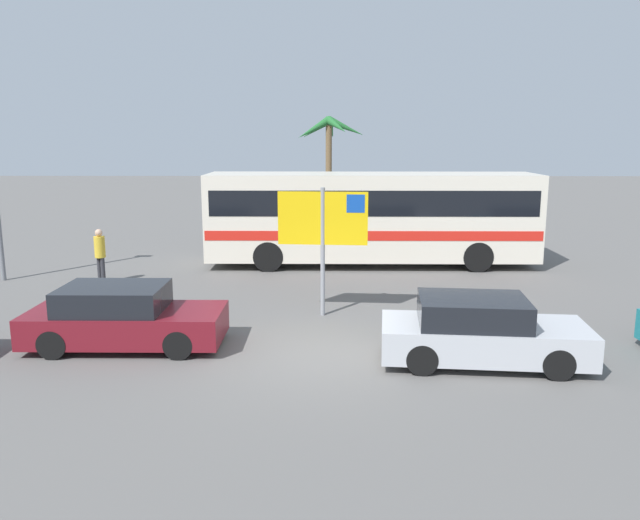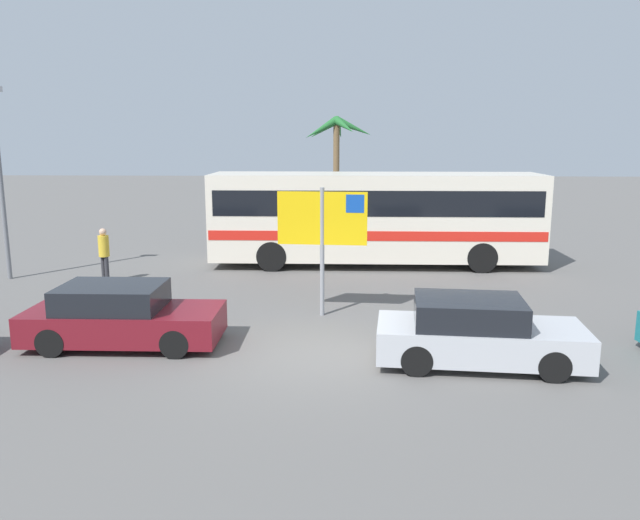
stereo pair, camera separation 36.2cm
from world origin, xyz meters
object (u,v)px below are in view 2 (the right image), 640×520
at_px(ferry_sign, 324,223).
at_px(car_silver, 477,333).
at_px(pedestrian_by_bus, 104,251).
at_px(bus_front_coach, 375,214).
at_px(car_maroon, 121,316).

height_order(ferry_sign, car_silver, ferry_sign).
bearing_deg(pedestrian_by_bus, ferry_sign, -79.25).
relative_size(ferry_sign, car_silver, 0.78).
height_order(bus_front_coach, car_silver, bus_front_coach).
xyz_separation_m(ferry_sign, pedestrian_by_bus, (-6.82, 3.39, -1.34)).
distance_m(car_silver, pedestrian_by_bus, 11.97).
bearing_deg(car_maroon, ferry_sign, 29.41).
bearing_deg(car_silver, bus_front_coach, 103.99).
bearing_deg(bus_front_coach, ferry_sign, -104.04).
bearing_deg(ferry_sign, car_maroon, -146.11).
relative_size(bus_front_coach, car_silver, 2.72).
distance_m(bus_front_coach, car_maroon, 10.60).
xyz_separation_m(car_maroon, pedestrian_by_bus, (-2.55, 5.81, 0.35)).
bearing_deg(car_maroon, bus_front_coach, 56.09).
height_order(bus_front_coach, ferry_sign, ferry_sign).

